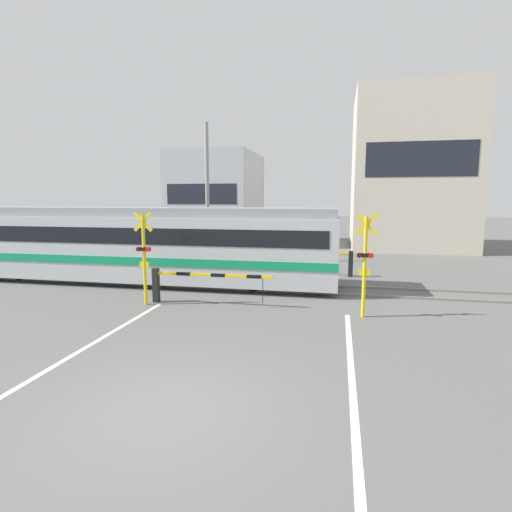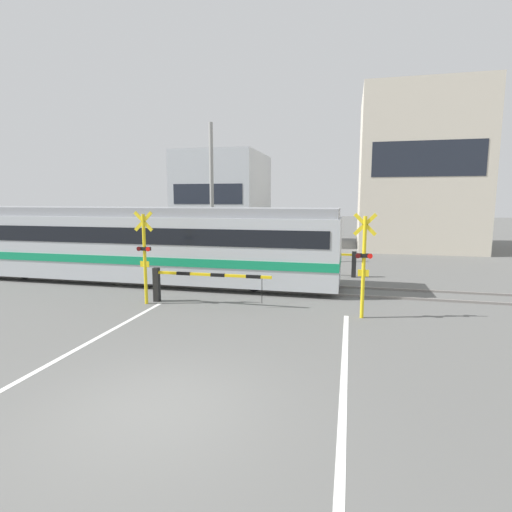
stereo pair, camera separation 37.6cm
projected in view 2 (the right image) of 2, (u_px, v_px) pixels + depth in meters
ground_plane at (154, 410)px, 6.79m from camera, size 160.00×160.00×0.00m
rail_track_near at (264, 291)px, 15.43m from camera, size 50.00×0.10×0.08m
rail_track_far at (272, 283)px, 16.81m from camera, size 50.00×0.10×0.08m
road_stripe_left at (49, 364)px, 8.66m from camera, size 0.14×10.41×0.01m
road_stripe_right at (343, 397)px, 7.24m from camera, size 0.14×10.41×0.01m
commuter_train at (139, 242)px, 17.17m from camera, size 17.07×2.90×3.21m
crossing_barrier_near at (185, 280)px, 13.65m from camera, size 4.20×0.20×1.19m
crossing_barrier_far at (330, 259)px, 18.45m from camera, size 4.20×0.20×1.19m
crossing_signal_left at (145, 253)px, 13.44m from camera, size 0.68×0.15×3.16m
crossing_signal_right at (364, 261)px, 11.81m from camera, size 0.68×0.15×3.16m
building_left_of_street at (224, 199)px, 32.06m from camera, size 6.14×7.77×7.12m
building_right_of_street at (417, 172)px, 28.49m from camera, size 7.98×7.77×10.99m
utility_pole_streetside at (212, 194)px, 21.94m from camera, size 0.22×0.22×7.65m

